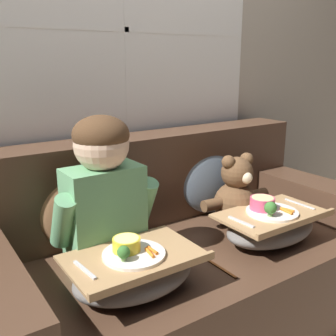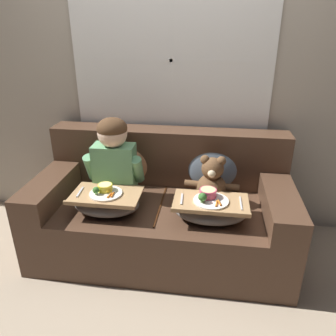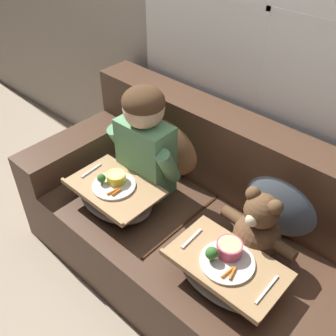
# 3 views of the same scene
# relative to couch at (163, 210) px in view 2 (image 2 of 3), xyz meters

# --- Properties ---
(ground_plane) EXTENTS (14.00, 14.00, 0.00)m
(ground_plane) POSITION_rel_couch_xyz_m (0.00, -0.06, -0.32)
(ground_plane) COLOR tan
(wall_back_with_window) EXTENTS (8.00, 0.08, 2.60)m
(wall_back_with_window) POSITION_rel_couch_xyz_m (0.00, 0.47, 0.98)
(wall_back_with_window) COLOR #A89E8E
(wall_back_with_window) RESTS_ON ground_plane
(couch) EXTENTS (1.88, 0.91, 0.89)m
(couch) POSITION_rel_couch_xyz_m (0.00, 0.00, 0.00)
(couch) COLOR #4C3323
(couch) RESTS_ON ground_plane
(throw_pillow_behind_child) EXTENTS (0.44, 0.21, 0.45)m
(throw_pillow_behind_child) POSITION_rel_couch_xyz_m (-0.36, 0.20, 0.32)
(throw_pillow_behind_child) COLOR #B2754C
(throw_pillow_behind_child) RESTS_ON couch
(throw_pillow_behind_teddy) EXTENTS (0.40, 0.19, 0.42)m
(throw_pillow_behind_teddy) POSITION_rel_couch_xyz_m (0.36, 0.20, 0.32)
(throw_pillow_behind_teddy) COLOR slate
(throw_pillow_behind_teddy) RESTS_ON couch
(child_figure) EXTENTS (0.44, 0.22, 0.62)m
(child_figure) POSITION_rel_couch_xyz_m (-0.36, -0.02, 0.45)
(child_figure) COLOR #66A370
(child_figure) RESTS_ON couch
(teddy_bear) EXTENTS (0.40, 0.28, 0.37)m
(teddy_bear) POSITION_rel_couch_xyz_m (0.36, -0.02, 0.27)
(teddy_bear) COLOR brown
(teddy_bear) RESTS_ON couch
(lap_tray_child) EXTENTS (0.48, 0.32, 0.20)m
(lap_tray_child) POSITION_rel_couch_xyz_m (-0.36, -0.25, 0.19)
(lap_tray_child) COLOR slate
(lap_tray_child) RESTS_ON child_figure
(lap_tray_teddy) EXTENTS (0.50, 0.31, 0.22)m
(lap_tray_teddy) POSITION_rel_couch_xyz_m (0.36, -0.25, 0.19)
(lap_tray_teddy) COLOR slate
(lap_tray_teddy) RESTS_ON teddy_bear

